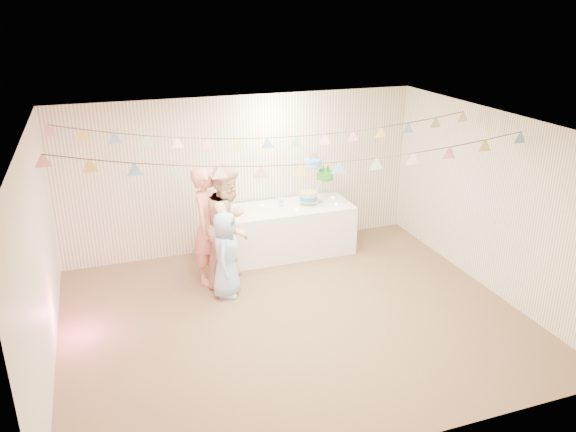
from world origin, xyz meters
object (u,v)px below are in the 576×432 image
object	(u,v)px
person_adult_a	(208,226)
table	(286,230)
cake_stand	(316,184)
person_child	(226,255)
person_adult_b	(229,225)

from	to	relation	value
person_adult_a	table	bearing A→B (deg)	-36.75
cake_stand	person_adult_a	size ratio (longest dim) A/B	0.44
person_adult_a	person_child	world-z (taller)	person_adult_a
person_child	person_adult_a	bearing A→B (deg)	40.08
cake_stand	person_child	world-z (taller)	cake_stand
person_adult_a	person_adult_b	world-z (taller)	person_adult_b
person_adult_a	person_child	size ratio (longest dim) A/B	1.41
table	person_adult_b	world-z (taller)	person_adult_b
table	person_child	distance (m)	1.69
cake_stand	person_adult_a	distance (m)	2.06
table	person_child	world-z (taller)	person_child
cake_stand	person_adult_b	distance (m)	1.85
table	person_adult_b	bearing A→B (deg)	-148.19
cake_stand	person_adult_a	bearing A→B (deg)	-162.92
person_adult_a	person_child	xyz separation A→B (m)	(0.13, -0.53, -0.26)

